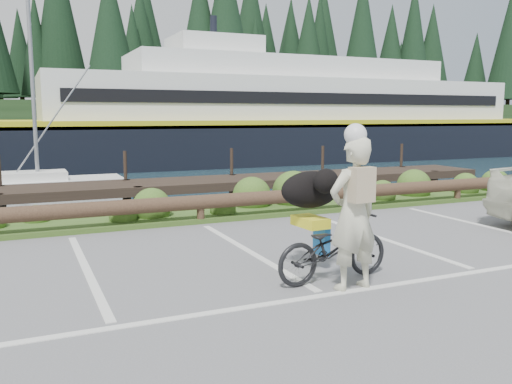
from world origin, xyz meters
The scene contains 7 objects.
ground centered at (0.00, 0.00, 0.00)m, with size 72.00×72.00×0.00m, color #5E5E61.
harbor_backdrop centered at (0.38, 78.52, 0.00)m, with size 170.00×160.00×30.00m.
vegetation_strip centered at (0.00, 5.30, 0.05)m, with size 34.00×1.60×0.10m, color #3D5B21.
log_rail centered at (0.00, 4.60, 0.00)m, with size 32.00×0.30×0.60m, color #443021, non-canonical shape.
bicycle centered at (0.43, 0.11, 0.46)m, with size 0.61×1.76×0.92m, color black.
cyclist centered at (0.47, -0.30, 0.99)m, with size 0.72×0.47×1.98m, color beige.
dog centered at (0.39, 0.67, 1.19)m, with size 0.92×0.45×0.53m, color black.
Camera 1 is at (-3.43, -6.04, 2.25)m, focal length 38.00 mm.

